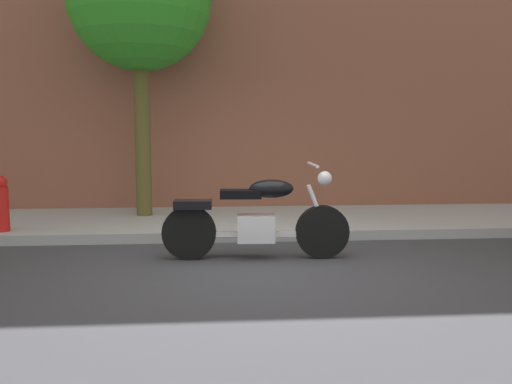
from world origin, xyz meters
name	(u,v)px	position (x,y,z in m)	size (l,w,h in m)	color
ground_plane	(259,272)	(0.00, 0.00, 0.00)	(60.00, 60.00, 0.00)	#38383D
sidewalk	(244,222)	(0.00, 2.80, 0.07)	(25.24, 2.49, 0.14)	#A3A3A3
motorcycle	(256,220)	(0.01, 0.61, 0.47)	(2.21, 0.70, 1.13)	black
street_tree	(140,0)	(-1.60, 3.18, 3.52)	(2.24, 2.24, 4.68)	brown
fire_hydrant	(1,208)	(-3.36, 1.88, 0.46)	(0.20, 0.20, 0.91)	red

